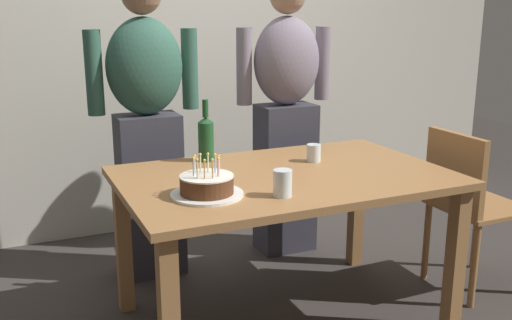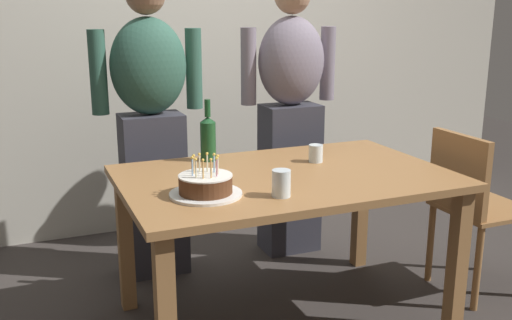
# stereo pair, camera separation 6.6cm
# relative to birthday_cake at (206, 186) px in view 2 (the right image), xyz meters

# --- Properties ---
(ground_plane) EXTENTS (10.00, 10.00, 0.00)m
(ground_plane) POSITION_rel_birthday_cake_xyz_m (0.44, 0.16, -0.78)
(ground_plane) COLOR #332D2B
(back_wall) EXTENTS (5.20, 0.10, 2.60)m
(back_wall) POSITION_rel_birthday_cake_xyz_m (0.44, 1.71, 0.52)
(back_wall) COLOR beige
(back_wall) RESTS_ON ground_plane
(dining_table) EXTENTS (1.50, 0.96, 0.74)m
(dining_table) POSITION_rel_birthday_cake_xyz_m (0.44, 0.16, -0.14)
(dining_table) COLOR olive
(dining_table) RESTS_ON ground_plane
(birthday_cake) EXTENTS (0.30, 0.30, 0.17)m
(birthday_cake) POSITION_rel_birthday_cake_xyz_m (0.00, 0.00, 0.00)
(birthday_cake) COLOR white
(birthday_cake) RESTS_ON dining_table
(water_glass_near) EXTENTS (0.08, 0.08, 0.11)m
(water_glass_near) POSITION_rel_birthday_cake_xyz_m (0.28, -0.13, 0.01)
(water_glass_near) COLOR silver
(water_glass_near) RESTS_ON dining_table
(water_glass_far) EXTENTS (0.07, 0.07, 0.09)m
(water_glass_far) POSITION_rel_birthday_cake_xyz_m (0.67, 0.31, 0.00)
(water_glass_far) COLOR silver
(water_glass_far) RESTS_ON dining_table
(wine_bottle) EXTENTS (0.08, 0.08, 0.31)m
(wine_bottle) POSITION_rel_birthday_cake_xyz_m (0.19, 0.54, 0.08)
(wine_bottle) COLOR #194723
(wine_bottle) RESTS_ON dining_table
(person_man_bearded) EXTENTS (0.61, 0.27, 1.66)m
(person_man_bearded) POSITION_rel_birthday_cake_xyz_m (-0.01, 0.95, 0.09)
(person_man_bearded) COLOR #33333D
(person_man_bearded) RESTS_ON ground_plane
(person_woman_cardigan) EXTENTS (0.61, 0.27, 1.66)m
(person_woman_cardigan) POSITION_rel_birthday_cake_xyz_m (0.84, 0.95, 0.09)
(person_woman_cardigan) COLOR #33333D
(person_woman_cardigan) RESTS_ON ground_plane
(dining_chair) EXTENTS (0.42, 0.42, 0.87)m
(dining_chair) POSITION_rel_birthday_cake_xyz_m (1.45, 0.06, -0.26)
(dining_chair) COLOR olive
(dining_chair) RESTS_ON ground_plane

